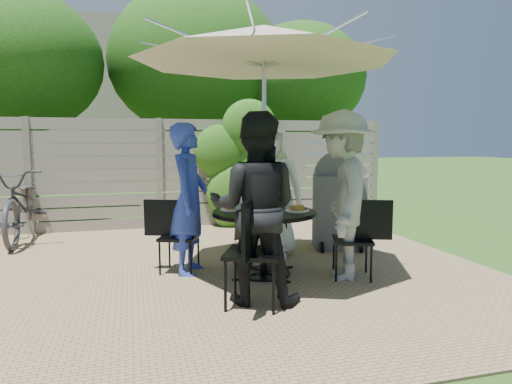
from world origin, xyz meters
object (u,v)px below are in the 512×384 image
object	(u,v)px
umbrella	(264,44)
person_front	(255,209)
bicycle	(24,204)
person_right	(342,196)
syrup_jug	(259,203)
plate_back	(267,204)
chair_right	(353,255)
patio_table	(264,231)
chair_back	(271,232)
bbq_grill	(339,205)
chair_left	(178,251)
chair_front	(253,275)
plate_left	(231,208)
glass_back	(257,201)
glass_left	(239,205)
person_back	(270,190)
plate_front	(260,214)
glass_right	(288,203)
coffee_cup	(275,203)
person_left	(189,199)
plate_right	(297,209)

from	to	relation	value
umbrella	person_front	world-z (taller)	umbrella
umbrella	bicycle	size ratio (longest dim) A/B	1.74
person_right	person_front	bearing A→B (deg)	-45.00
syrup_jug	plate_back	bearing A→B (deg)	56.94
chair_right	syrup_jug	size ratio (longest dim) A/B	5.38
patio_table	person_right	size ratio (longest dim) A/B	0.80
chair_back	bbq_grill	world-z (taller)	bbq_grill
chair_left	bbq_grill	xyz separation A→B (m)	(2.22, 0.56, 0.36)
chair_front	chair_right	size ratio (longest dim) A/B	1.16
plate_left	glass_back	distance (m)	0.37
chair_left	glass_left	bearing A→B (deg)	-8.21
person_back	chair_left	xyz separation A→B (m)	(-1.21, -0.41, -0.61)
person_back	plate_front	xyz separation A→B (m)	(-0.45, -1.10, -0.11)
plate_left	glass_right	world-z (taller)	glass_right
glass_back	plate_back	bearing A→B (deg)	21.63
coffee_cup	umbrella	bearing A→B (deg)	-136.55
person_back	chair_left	bearing A→B (deg)	-139.27
chair_left	person_left	size ratio (longest dim) A/B	0.49
chair_back	person_back	xyz separation A→B (m)	(-0.05, -0.13, 0.56)
syrup_jug	glass_right	bearing A→B (deg)	-12.36
person_right	syrup_jug	distance (m)	0.90
person_left	plate_right	world-z (taller)	person_left
person_front	patio_table	bearing A→B (deg)	-90.00
person_right	person_back	bearing A→B (deg)	-135.00
plate_back	chair_right	bearing A→B (deg)	-42.56
umbrella	person_right	size ratio (longest dim) A/B	2.00
plate_left	person_front	bearing A→B (deg)	-88.66
person_left	plate_left	size ratio (longest dim) A/B	6.45
person_back	bbq_grill	size ratio (longest dim) A/B	1.28
glass_back	coffee_cup	size ratio (longest dim) A/B	1.17
coffee_cup	chair_left	bearing A→B (deg)	169.57
plate_back	glass_back	xyz separation A→B (m)	(-0.13, -0.05, 0.05)
plate_back	glass_right	world-z (taller)	glass_right
chair_left	plate_left	distance (m)	0.78
glass_right	chair_front	bearing A→B (deg)	-125.76
plate_front	glass_right	world-z (taller)	glass_right
person_left	plate_front	distance (m)	0.91
plate_back	syrup_jug	world-z (taller)	syrup_jug
person_front	chair_left	bearing A→B (deg)	-40.73
chair_left	bicycle	bearing A→B (deg)	153.76
umbrella	glass_left	bearing A→B (deg)	179.89
patio_table	coffee_cup	bearing A→B (deg)	43.45
person_front	glass_left	size ratio (longest dim) A/B	12.43
plate_front	bicycle	xyz separation A→B (m)	(-2.77, 2.99, -0.21)
plate_back	plate_right	bearing A→B (deg)	-67.11
person_left	bicycle	distance (m)	3.19
plate_front	bicycle	bearing A→B (deg)	132.90
syrup_jug	patio_table	bearing A→B (deg)	-61.92
patio_table	glass_right	distance (m)	0.40
person_left	glass_back	bearing A→B (deg)	-70.30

